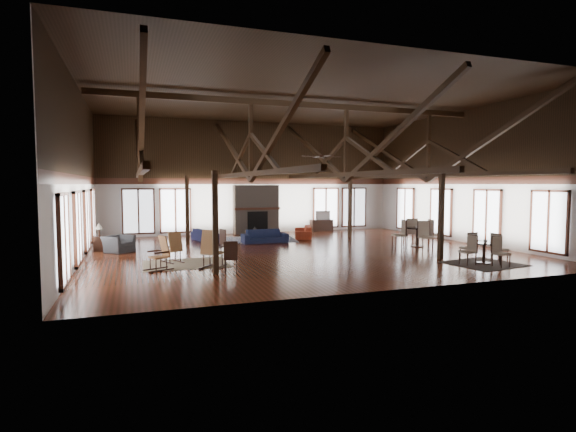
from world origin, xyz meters
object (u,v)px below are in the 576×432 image
object	(u,v)px
cafe_table_near	(484,249)
cafe_table_far	(417,233)
sofa_navy_left	(206,235)
coffee_table	(257,232)
tv_console	(321,225)
sofa_navy_front	(265,236)
armchair	(119,244)
sofa_orange	(303,232)

from	to	relation	value
cafe_table_near	cafe_table_far	world-z (taller)	cafe_table_far
sofa_navy_left	coffee_table	world-z (taller)	sofa_navy_left
sofa_navy_left	tv_console	bearing A→B (deg)	-86.85
sofa_navy_front	sofa_navy_left	size ratio (longest dim) A/B	1.09
coffee_table	tv_console	size ratio (longest dim) A/B	1.01
cafe_table_near	cafe_table_far	bearing A→B (deg)	85.34
armchair	cafe_table_near	bearing A→B (deg)	-77.41
sofa_navy_front	coffee_table	xyz separation A→B (m)	(-0.00, 1.29, 0.09)
cafe_table_near	cafe_table_far	distance (m)	4.20
cafe_table_far	sofa_navy_front	bearing A→B (deg)	150.38
sofa_navy_left	armchair	bearing A→B (deg)	106.78
armchair	cafe_table_far	bearing A→B (deg)	-59.27
sofa_orange	tv_console	bearing A→B (deg)	159.84
sofa_navy_left	sofa_orange	xyz separation A→B (m)	(4.78, -0.24, 0.01)
coffee_table	cafe_table_far	size ratio (longest dim) A/B	0.58
coffee_table	tv_console	world-z (taller)	tv_console
sofa_navy_front	tv_console	distance (m)	6.06
coffee_table	cafe_table_near	size ratio (longest dim) A/B	0.68
armchair	tv_console	world-z (taller)	armchair
coffee_table	cafe_table_far	bearing A→B (deg)	-21.74
sofa_orange	cafe_table_far	distance (m)	5.79
cafe_table_near	tv_console	bearing A→B (deg)	94.52
sofa_navy_front	sofa_orange	bearing A→B (deg)	30.33
cafe_table_far	tv_console	distance (m)	7.42
cafe_table_far	coffee_table	bearing A→B (deg)	141.68
sofa_orange	armchair	bearing A→B (deg)	-56.61
sofa_navy_left	coffee_table	distance (m)	2.41
sofa_navy_front	sofa_orange	distance (m)	2.76
tv_console	sofa_navy_left	bearing A→B (deg)	-160.96
sofa_navy_front	armchair	distance (m)	6.21
sofa_navy_front	cafe_table_near	size ratio (longest dim) A/B	1.09
sofa_navy_front	cafe_table_far	distance (m)	6.66
sofa_orange	cafe_table_near	world-z (taller)	cafe_table_near
sofa_navy_left	cafe_table_far	world-z (taller)	cafe_table_far
sofa_navy_front	tv_console	size ratio (longest dim) A/B	1.63
sofa_navy_front	cafe_table_near	distance (m)	9.25
cafe_table_far	armchair	bearing A→B (deg)	168.20
cafe_table_near	sofa_navy_left	bearing A→B (deg)	130.70
armchair	cafe_table_near	world-z (taller)	cafe_table_near
coffee_table	tv_console	bearing A→B (deg)	47.63
cafe_table_far	tv_console	xyz separation A→B (m)	(-1.25, 7.31, -0.25)
sofa_orange	armchair	xyz separation A→B (m)	(-8.55, -2.18, 0.04)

